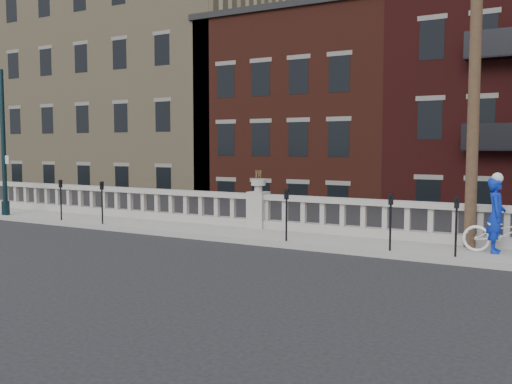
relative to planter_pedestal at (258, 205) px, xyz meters
The scene contains 14 objects.
ground 4.04m from the planter_pedestal, 90.00° to the right, with size 120.00×120.00×0.00m, color black.
sidewalk 1.21m from the planter_pedestal, 90.00° to the right, with size 32.00×2.20×0.15m, color gray.
balustrade 0.19m from the planter_pedestal, ahead, with size 28.00×0.34×1.03m.
planter_pedestal is the anchor object (origin of this frame).
lower_level 19.19m from the planter_pedestal, 88.31° to the left, with size 80.00×44.00×20.80m.
utility_pole 7.61m from the planter_pedestal, ahead, with size 1.60×0.28×10.00m.
streetlight_pole 9.77m from the planter_pedestal, 169.27° to the right, with size 0.40×0.28×5.20m.
parking_meter_a 6.85m from the planter_pedestal, 164.77° to the right, with size 0.10×0.09×1.36m.
parking_meter_b 5.05m from the planter_pedestal, 159.12° to the right, with size 0.10×0.09×1.36m.
parking_meter_c 2.60m from the planter_pedestal, 43.91° to the right, with size 0.10×0.09×1.36m.
parking_meter_d 4.98m from the planter_pedestal, 21.21° to the right, with size 0.10×0.09×1.36m.
parking_meter_e 6.40m from the planter_pedestal, 16.34° to the right, with size 0.10×0.09×1.36m.
bicycle 7.10m from the planter_pedestal, ahead, with size 0.64×1.85×0.97m, color white.
cyclist 6.90m from the planter_pedestal, ahead, with size 0.64×0.42×1.77m, color #0B27B0.
Camera 1 is at (8.56, -11.08, 2.64)m, focal length 40.00 mm.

